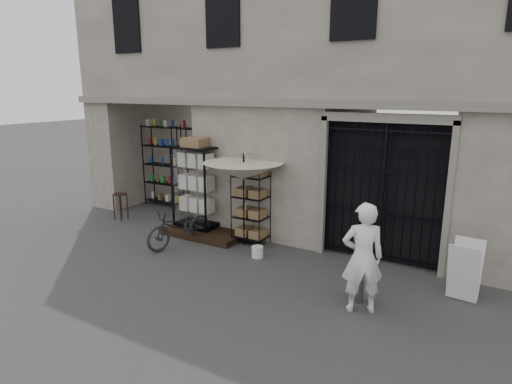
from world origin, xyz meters
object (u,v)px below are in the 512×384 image
Objects in this scene: market_umbrella at (244,166)px; display_cabinet at (196,192)px; steel_bollard at (360,278)px; wooden_stool at (121,206)px; bicycle at (181,245)px; white_bucket at (257,252)px; easel_sign at (465,271)px; shopkeeper at (359,310)px; wire_rack at (251,209)px.

display_cabinet is at bearing 173.76° from market_umbrella.
wooden_stool is at bearing 169.81° from steel_bollard.
market_umbrella is 2.38m from bicycle.
easel_sign is (4.00, 0.14, 0.41)m from white_bucket.
display_cabinet is at bearing -49.53° from shopkeeper.
display_cabinet is 1.43m from bicycle.
white_bucket is at bearing -172.43° from easel_sign.
market_umbrella is at bearing 142.56° from white_bucket.
bicycle is at bearing -163.18° from wire_rack.
shopkeeper is (4.74, -1.77, -1.06)m from display_cabinet.
wire_rack is at bearing 178.84° from easel_sign.
display_cabinet is at bearing 162.13° from steel_bollard.
wire_rack is at bearing 48.02° from bicycle.
white_bucket reaches higher than shopkeeper.
display_cabinet is 6.20m from easel_sign.
shopkeeper is 1.78× the size of easel_sign.
bicycle is 5.96m from easel_sign.
market_umbrella reaches higher than display_cabinet.
market_umbrella reaches higher than wooden_stool.
white_bucket is at bearing -68.48° from wire_rack.
steel_bollard is at bearing -22.97° from market_umbrella.
bicycle reaches higher than steel_bollard.
market_umbrella is at bearing 157.03° from steel_bollard.
white_bucket is (0.57, -0.68, -0.72)m from wire_rack.
bicycle reaches higher than white_bucket.
wire_rack is 4.62m from easel_sign.
market_umbrella is 4.07m from shopkeeper.
shopkeeper is at bearing -26.37° from market_umbrella.
white_bucket is (0.65, -0.50, -1.73)m from market_umbrella.
easel_sign is at bearing -167.48° from shopkeeper.
shopkeeper is at bearing 2.17° from bicycle.
wire_rack is at bearing 3.21° from wooden_stool.
market_umbrella is at bearing -133.07° from wire_rack.
wire_rack is 1.66× the size of easel_sign.
steel_bollard is (2.49, -0.83, 0.31)m from white_bucket.
display_cabinet is 2.12× the size of easel_sign.
wire_rack is at bearing -58.51° from shopkeeper.
shopkeeper is (0.10, -0.28, -0.43)m from steel_bollard.
wooden_stool is at bearing 164.63° from wire_rack.
bicycle is at bearing -171.79° from white_bucket.
bicycle is 2.86m from wooden_stool.
white_bucket is (2.15, -0.66, -0.94)m from display_cabinet.
steel_bollard is (4.41, -0.56, 0.43)m from bicycle.
shopkeeper is at bearing -48.05° from wire_rack.
wire_rack is at bearing -22.74° from display_cabinet.
white_bucket is at bearing 20.84° from bicycle.
wire_rack is 0.93× the size of shopkeeper.
bicycle is at bearing -170.43° from easel_sign.
display_cabinet reaches higher than wooden_stool.
market_umbrella is at bearing -55.41° from shopkeeper.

